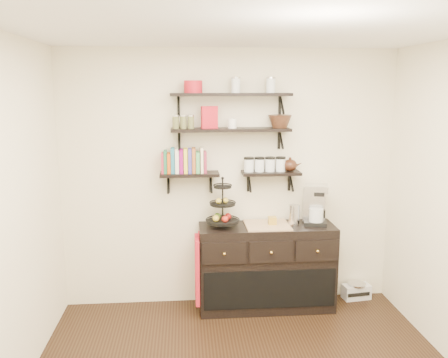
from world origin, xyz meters
TOP-DOWN VIEW (x-y plane):
  - ceiling at (0.00, 0.00)m, footprint 3.50×3.50m
  - back_wall at (0.00, 1.75)m, footprint 3.50×0.02m
  - shelf_top at (0.00, 1.62)m, footprint 1.20×0.27m
  - shelf_mid at (0.00, 1.62)m, footprint 1.20×0.27m
  - shelf_low_left at (-0.42, 1.63)m, footprint 0.60×0.25m
  - shelf_low_right at (0.42, 1.63)m, footprint 0.60×0.25m
  - cookbooks at (-0.47, 1.63)m, footprint 0.43×0.15m
  - glass_canisters at (0.36, 1.63)m, footprint 0.43×0.10m
  - sideboard at (0.37, 1.51)m, footprint 1.40×0.50m
  - fruit_stand at (-0.09, 1.52)m, footprint 0.34×0.34m
  - candle at (0.42, 1.51)m, footprint 0.08×0.08m
  - coffee_maker at (0.88, 1.54)m, footprint 0.28×0.27m
  - thermal_carafe at (0.65, 1.49)m, footprint 0.11×0.11m
  - apron at (-0.36, 1.41)m, footprint 0.04×0.29m
  - radio at (1.41, 1.64)m, footprint 0.32×0.22m
  - recipe_box at (-0.21, 1.61)m, footprint 0.17×0.09m
  - walnut_bowl at (0.50, 1.61)m, footprint 0.24×0.24m
  - ramekins at (0.02, 1.61)m, footprint 0.09×0.09m
  - teapot at (0.62, 1.63)m, footprint 0.22×0.18m
  - red_pot at (-0.37, 1.61)m, footprint 0.18×0.18m

SIDE VIEW (x-z plane):
  - radio at x=1.41m, z-range 0.00..0.18m
  - sideboard at x=0.37m, z-range -0.01..0.91m
  - apron at x=-0.36m, z-range 0.15..0.83m
  - candle at x=0.42m, z-range 0.92..1.00m
  - thermal_carafe at x=0.65m, z-range 0.90..1.12m
  - fruit_stand at x=-0.09m, z-range 0.82..1.32m
  - coffee_maker at x=0.88m, z-range 0.89..1.31m
  - back_wall at x=0.00m, z-range 0.00..2.70m
  - shelf_low_left at x=-0.42m, z-range 1.31..1.54m
  - shelf_low_right at x=0.42m, z-range 1.31..1.54m
  - glass_canisters at x=0.36m, z-range 1.45..1.58m
  - teapot at x=0.62m, z-range 1.45..1.60m
  - cookbooks at x=-0.47m, z-range 1.44..1.70m
  - shelf_mid at x=0.00m, z-range 1.77..2.00m
  - ramekins at x=0.02m, z-range 1.90..2.00m
  - walnut_bowl at x=0.50m, z-range 1.90..2.03m
  - recipe_box at x=-0.21m, z-range 1.90..2.12m
  - shelf_top at x=0.00m, z-range 2.12..2.35m
  - red_pot at x=-0.37m, z-range 2.25..2.37m
  - ceiling at x=0.00m, z-range 2.69..2.71m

